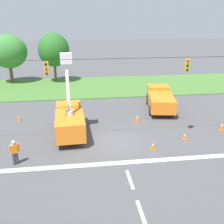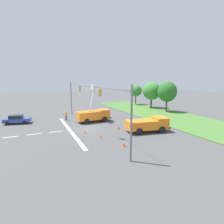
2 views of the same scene
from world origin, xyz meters
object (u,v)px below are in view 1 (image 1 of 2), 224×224
(utility_truck_bucket_lift, at_px, (70,119))
(utility_truck_support_near, at_px, (160,99))
(traffic_cone_near_bucket, at_px, (222,126))
(traffic_cone_lane_edge_a, at_px, (19,118))
(traffic_cone_foreground_left, at_px, (137,118))
(traffic_cone_mid_left, at_px, (78,109))
(tree_centre, at_px, (54,50))
(traffic_cone_mid_right, at_px, (153,146))
(road_worker, at_px, (14,151))
(traffic_cone_foreground_right, at_px, (185,136))
(tree_west, at_px, (8,52))

(utility_truck_bucket_lift, bearing_deg, utility_truck_support_near, 28.98)
(traffic_cone_near_bucket, height_order, traffic_cone_lane_edge_a, traffic_cone_near_bucket)
(traffic_cone_foreground_left, height_order, traffic_cone_mid_left, traffic_cone_foreground_left)
(tree_centre, xyz_separation_m, traffic_cone_mid_left, (3.14, -13.65, -4.57))
(tree_centre, relative_size, traffic_cone_mid_left, 12.14)
(utility_truck_bucket_lift, bearing_deg, traffic_cone_mid_right, -29.63)
(road_worker, bearing_deg, utility_truck_bucket_lift, 50.75)
(utility_truck_bucket_lift, height_order, traffic_cone_lane_edge_a, utility_truck_bucket_lift)
(tree_centre, relative_size, utility_truck_bucket_lift, 1.08)
(road_worker, height_order, traffic_cone_lane_edge_a, road_worker)
(traffic_cone_foreground_right, bearing_deg, tree_west, 129.47)
(tree_west, height_order, tree_centre, tree_centre)
(traffic_cone_mid_left, distance_m, traffic_cone_lane_edge_a, 5.96)
(tree_centre, relative_size, road_worker, 4.13)
(traffic_cone_mid_left, height_order, traffic_cone_lane_edge_a, traffic_cone_lane_edge_a)
(utility_truck_bucket_lift, relative_size, traffic_cone_foreground_right, 11.06)
(utility_truck_support_near, bearing_deg, traffic_cone_foreground_left, -134.39)
(tree_west, relative_size, utility_truck_bucket_lift, 1.05)
(utility_truck_support_near, xyz_separation_m, traffic_cone_lane_edge_a, (-14.33, -1.57, -0.83))
(utility_truck_bucket_lift, relative_size, traffic_cone_lane_edge_a, 9.90)
(utility_truck_bucket_lift, xyz_separation_m, traffic_cone_mid_right, (6.21, -3.53, -1.10))
(tree_centre, xyz_separation_m, traffic_cone_mid_right, (8.66, -22.96, -4.56))
(traffic_cone_mid_left, distance_m, traffic_cone_near_bucket, 14.17)
(traffic_cone_near_bucket, bearing_deg, traffic_cone_lane_edge_a, 165.90)
(road_worker, bearing_deg, traffic_cone_foreground_right, 9.42)
(tree_centre, bearing_deg, traffic_cone_mid_right, -69.32)
(traffic_cone_foreground_right, bearing_deg, traffic_cone_foreground_left, 125.01)
(tree_west, relative_size, road_worker, 4.02)
(traffic_cone_mid_left, distance_m, traffic_cone_mid_right, 10.82)
(tree_centre, relative_size, traffic_cone_near_bucket, 9.20)
(tree_centre, relative_size, traffic_cone_foreground_right, 11.96)
(traffic_cone_foreground_left, xyz_separation_m, traffic_cone_mid_left, (-5.57, 3.80, -0.11))
(traffic_cone_foreground_right, relative_size, traffic_cone_lane_edge_a, 0.90)
(utility_truck_bucket_lift, distance_m, traffic_cone_foreground_right, 9.55)
(tree_west, relative_size, traffic_cone_foreground_left, 9.02)
(road_worker, bearing_deg, utility_truck_support_near, 36.41)
(utility_truck_support_near, bearing_deg, tree_west, 141.58)
(traffic_cone_foreground_left, xyz_separation_m, traffic_cone_near_bucket, (6.94, -2.86, 0.00))
(tree_centre, distance_m, traffic_cone_mid_right, 24.96)
(traffic_cone_near_bucket, relative_size, traffic_cone_lane_edge_a, 1.16)
(road_worker, xyz_separation_m, traffic_cone_foreground_left, (9.83, 6.34, -0.61))
(tree_centre, relative_size, utility_truck_support_near, 1.11)
(traffic_cone_foreground_right, relative_size, traffic_cone_near_bucket, 0.77)
(traffic_cone_foreground_right, bearing_deg, road_worker, -170.58)
(road_worker, bearing_deg, traffic_cone_foreground_left, 32.84)
(traffic_cone_mid_left, bearing_deg, traffic_cone_near_bucket, -28.03)
(road_worker, distance_m, traffic_cone_near_bucket, 17.14)
(tree_west, bearing_deg, traffic_cone_near_bucket, -43.07)
(traffic_cone_foreground_right, bearing_deg, traffic_cone_lane_edge_a, 157.28)
(traffic_cone_foreground_right, height_order, traffic_cone_mid_right, traffic_cone_mid_right)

